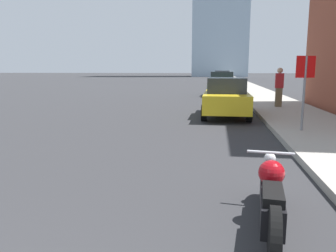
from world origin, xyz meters
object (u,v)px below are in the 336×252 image
motorcycle (271,197)px  parked_car_green (222,84)px  parked_car_red (221,77)px  parked_car_yellow (226,97)px  parked_car_white (223,79)px  stop_sign (305,80)px  pedestrian (279,87)px

motorcycle → parked_car_green: bearing=97.6°
parked_car_red → parked_car_green: bearing=-93.9°
parked_car_yellow → parked_car_white: 22.13m
motorcycle → parked_car_green: size_ratio=0.53×
stop_sign → pedestrian: 6.27m
parked_car_white → pedestrian: 19.57m
parked_car_green → parked_car_red: 21.73m
parked_car_yellow → parked_car_white: parked_car_white is taller
parked_car_white → stop_sign: (1.83, -25.68, 0.68)m
parked_car_red → stop_sign: (1.96, -36.34, 0.74)m
parked_car_white → parked_car_red: size_ratio=1.08×
motorcycle → parked_car_red: 42.24m
parked_car_white → motorcycle: bearing=-84.3°
parked_car_red → parked_car_white: bearing=-92.9°
parked_car_white → parked_car_red: (-0.14, 10.67, -0.06)m
motorcycle → pedestrian: 12.36m
motorcycle → parked_car_green: (-0.28, 20.51, 0.47)m
parked_car_red → stop_sign: bearing=-90.6°
stop_sign → parked_car_red: bearing=93.1°
parked_car_yellow → parked_car_green: size_ratio=0.96×
parked_car_yellow → parked_car_green: 11.06m
parked_car_yellow → stop_sign: size_ratio=2.00×
pedestrian → parked_car_white: bearing=96.7°
parked_car_red → stop_sign: stop_sign is taller
parked_car_green → parked_car_red: (0.08, 21.73, -0.02)m
parked_car_yellow → parked_car_white: (0.22, 22.13, 0.11)m
parked_car_white → parked_car_red: parked_car_white is taller
motorcycle → parked_car_white: bearing=96.9°
parked_car_yellow → parked_car_red: (0.09, 32.79, 0.05)m
parked_car_white → pedestrian: (2.27, -19.44, 0.20)m
motorcycle → parked_car_white: (-0.07, 31.57, 0.51)m
parked_car_yellow → parked_car_red: 32.79m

